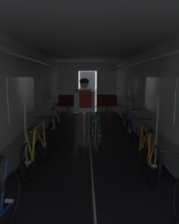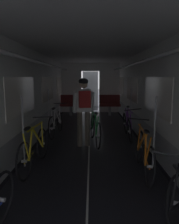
% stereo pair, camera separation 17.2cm
% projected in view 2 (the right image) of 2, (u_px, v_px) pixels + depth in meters
% --- Properties ---
extents(train_car_shell, '(3.14, 12.34, 2.57)m').
position_uv_depth(train_car_shell, '(89.00, 79.00, 5.59)').
color(train_car_shell, black).
rests_on(train_car_shell, ground).
extents(bench_seat_far_left, '(0.98, 0.51, 0.95)m').
position_uv_depth(bench_seat_far_left, '(71.00, 103.00, 10.19)').
color(bench_seat_far_left, gray).
rests_on(bench_seat_far_left, ground).
extents(bench_seat_far_right, '(0.98, 0.51, 0.95)m').
position_uv_depth(bench_seat_far_right, '(110.00, 103.00, 10.18)').
color(bench_seat_far_right, gray).
rests_on(bench_seat_far_right, ground).
extents(bicycle_yellow, '(0.44, 1.69, 0.94)m').
position_uv_depth(bicycle_yellow, '(34.00, 149.00, 4.24)').
color(bicycle_yellow, black).
rests_on(bicycle_yellow, ground).
extents(bicycle_white, '(0.44, 1.69, 0.95)m').
position_uv_depth(bicycle_white, '(56.00, 123.00, 6.66)').
color(bicycle_white, black).
rests_on(bicycle_white, ground).
extents(bicycle_orange, '(0.44, 1.69, 0.95)m').
position_uv_depth(bicycle_orange, '(144.00, 153.00, 4.02)').
color(bicycle_orange, black).
rests_on(bicycle_orange, ground).
extents(bicycle_purple, '(0.44, 1.69, 0.95)m').
position_uv_depth(bicycle_purple, '(127.00, 125.00, 6.34)').
color(bicycle_purple, black).
rests_on(bicycle_purple, ground).
extents(person_cyclist_aisle, '(0.56, 0.44, 1.73)m').
position_uv_depth(person_cyclist_aisle, '(84.00, 105.00, 5.50)').
color(person_cyclist_aisle, brown).
rests_on(person_cyclist_aisle, ground).
extents(bicycle_green_in_aisle, '(0.47, 1.69, 0.94)m').
position_uv_depth(bicycle_green_in_aisle, '(95.00, 129.00, 5.87)').
color(bicycle_green_in_aisle, black).
rests_on(bicycle_green_in_aisle, ground).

